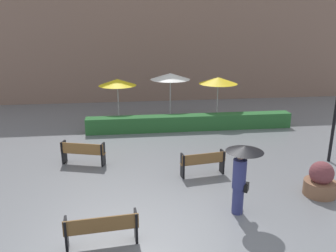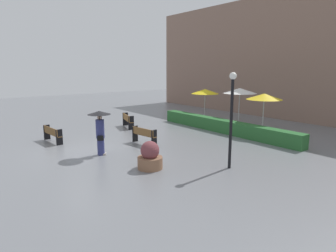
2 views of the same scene
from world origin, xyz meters
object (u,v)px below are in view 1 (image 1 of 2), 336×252
Objects in this scene: planter_pot at (320,181)px; patio_umbrella_yellow_far at (218,81)px; bench_near_left at (102,228)px; bench_mid_center at (203,162)px; pedestrian_with_umbrella at (241,169)px; bench_far_left at (83,152)px; patio_umbrella_yellow at (117,82)px; patio_umbrella_white at (170,76)px.

patio_umbrella_yellow_far is (-1.00, 8.85, 1.79)m from planter_pot.
bench_near_left is 6.94m from planter_pot.
pedestrian_with_umbrella is (0.46, -2.65, 0.85)m from bench_mid_center.
pedestrian_with_umbrella reaches higher than bench_far_left.
bench_mid_center is at bearing 47.80° from bench_near_left.
planter_pot is (3.36, -1.89, -0.04)m from bench_mid_center.
planter_pot is at bearing 14.61° from pedestrian_with_umbrella.
patio_umbrella_yellow_far is (5.44, -0.49, 0.06)m from patio_umbrella_yellow.
patio_umbrella_white is (3.19, 11.50, 1.92)m from bench_near_left.
patio_umbrella_yellow is 2.95m from patio_umbrella_white.
patio_umbrella_yellow is 5.46m from patio_umbrella_yellow_far.
patio_umbrella_yellow reaches higher than planter_pot.
bench_mid_center is 3.86m from planter_pot.
planter_pot reaches higher than bench_far_left.
bench_far_left is 6.27m from patio_umbrella_yellow.
bench_mid_center is at bearing 150.64° from planter_pot.
patio_umbrella_yellow is (-3.08, 7.45, 1.68)m from bench_mid_center.
patio_umbrella_white reaches higher than patio_umbrella_yellow_far.
bench_mid_center is 2.82m from pedestrian_with_umbrella.
patio_umbrella_yellow_far is (5.70, 10.64, 1.77)m from bench_near_left.
patio_umbrella_white is (-0.15, 7.82, 1.89)m from bench_mid_center.
planter_pot is (6.70, 1.79, -0.02)m from bench_near_left.
planter_pot is at bearing -70.10° from patio_umbrella_white.
bench_far_left is at bearing 156.02° from planter_pot.
bench_far_left is 8.46m from planter_pot.
patio_umbrella_yellow_far reaches higher than pedestrian_with_umbrella.
bench_near_left is at bearing -78.92° from bench_far_left.
bench_far_left is 1.05× the size of bench_mid_center.
bench_near_left is at bearing -165.04° from planter_pot.
patio_umbrella_white is at bearing 161.17° from patio_umbrella_yellow_far.
pedestrian_with_umbrella is 10.54m from patio_umbrella_white.
bench_far_left is 8.81m from patio_umbrella_yellow_far.
patio_umbrella_yellow is at bearing 112.43° from bench_mid_center.
pedestrian_with_umbrella is 0.87× the size of patio_umbrella_yellow.
patio_umbrella_yellow_far is (6.73, 5.42, 1.74)m from bench_far_left.
patio_umbrella_yellow_far is at bearing 38.84° from bench_far_left.
bench_mid_center is at bearing -88.88° from patio_umbrella_white.
patio_umbrella_yellow_far is at bearing 61.82° from bench_near_left.
bench_near_left is at bearing -105.49° from patio_umbrella_white.
pedestrian_with_umbrella is 0.79× the size of patio_umbrella_white.
bench_near_left is 0.74× the size of patio_umbrella_yellow_far.
bench_near_left is 0.88× the size of pedestrian_with_umbrella.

